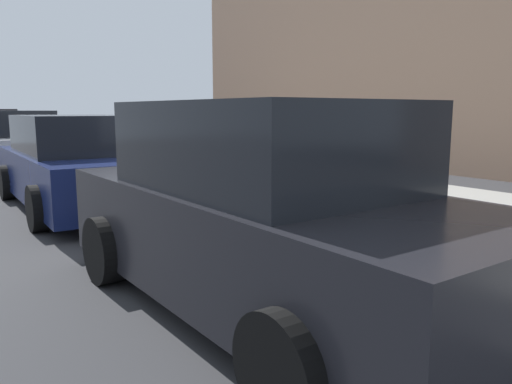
{
  "coord_description": "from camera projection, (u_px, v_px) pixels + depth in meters",
  "views": [
    {
      "loc": [
        -7.38,
        3.92,
        1.63
      ],
      "look_at": [
        -1.88,
        0.07,
        0.53
      ],
      "focal_mm": 35.37,
      "sensor_mm": 36.0,
      "label": 1
    }
  ],
  "objects": [
    {
      "name": "suitcase_red_3",
      "position": [
        307.0,
        203.0,
        6.67
      ],
      "size": [
        0.42,
        0.23,
        0.58
      ],
      "color": "red",
      "rests_on": "sidewalk_curb"
    },
    {
      "name": "suitcase_navy_2",
      "position": [
        340.0,
        204.0,
        6.26
      ],
      "size": [
        0.5,
        0.22,
        0.94
      ],
      "color": "navy",
      "rests_on": "sidewalk_curb"
    },
    {
      "name": "sidewalk_curb",
      "position": [
        309.0,
        191.0,
        9.85
      ],
      "size": [
        18.0,
        5.0,
        0.14
      ],
      "primitive_type": "cube",
      "color": "#9E9B93",
      "rests_on": "ground_plane"
    },
    {
      "name": "ground_plane",
      "position": [
        195.0,
        208.0,
        8.44
      ],
      "size": [
        40.0,
        40.0,
        0.0
      ],
      "primitive_type": "plane",
      "color": "#333335"
    },
    {
      "name": "parked_car_charcoal_0",
      "position": [
        264.0,
        215.0,
        4.08
      ],
      "size": [
        4.39,
        1.99,
        1.69
      ],
      "color": "black",
      "rests_on": "ground_plane"
    },
    {
      "name": "suitcase_olive_5",
      "position": [
        269.0,
        188.0,
        7.5
      ],
      "size": [
        0.36,
        0.24,
        0.73
      ],
      "color": "#59601E",
      "rests_on": "sidewalk_curb"
    },
    {
      "name": "suitcase_black_0",
      "position": [
        405.0,
        215.0,
        5.38
      ],
      "size": [
        0.48,
        0.26,
        0.99
      ],
      "color": "black",
      "rests_on": "sidewalk_curb"
    },
    {
      "name": "suitcase_maroon_4",
      "position": [
        287.0,
        189.0,
        7.1
      ],
      "size": [
        0.42,
        0.27,
        0.97
      ],
      "color": "maroon",
      "rests_on": "sidewalk_curb"
    },
    {
      "name": "parked_car_silver_2",
      "position": [
        13.0,
        144.0,
        13.17
      ],
      "size": [
        4.45,
        2.24,
        1.61
      ],
      "color": "#B2B5BA",
      "rests_on": "ground_plane"
    },
    {
      "name": "parked_car_navy_1",
      "position": [
        77.0,
        164.0,
        8.41
      ],
      "size": [
        4.81,
        2.12,
        1.54
      ],
      "color": "#141E4C",
      "rests_on": "ground_plane"
    },
    {
      "name": "fire_hydrant",
      "position": [
        242.0,
        176.0,
        8.01
      ],
      "size": [
        0.39,
        0.21,
        0.85
      ],
      "color": "#D89E0C",
      "rests_on": "sidewalk_curb"
    },
    {
      "name": "suitcase_silver_1",
      "position": [
        373.0,
        213.0,
        5.85
      ],
      "size": [
        0.37,
        0.2,
        0.88
      ],
      "color": "#9EA0A8",
      "rests_on": "sidewalk_curb"
    },
    {
      "name": "bollard_post",
      "position": [
        216.0,
        178.0,
        8.4
      ],
      "size": [
        0.14,
        0.14,
        0.73
      ],
      "primitive_type": "cylinder",
      "color": "#333338",
      "rests_on": "sidewalk_curb"
    }
  ]
}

